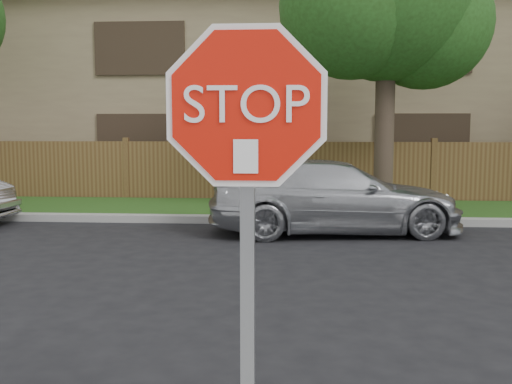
{
  "coord_description": "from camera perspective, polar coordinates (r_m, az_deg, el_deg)",
  "views": [
    {
      "loc": [
        0.58,
        -4.15,
        2.08
      ],
      "look_at": [
        0.34,
        -0.9,
        1.7
      ],
      "focal_mm": 42.0,
      "sensor_mm": 36.0,
      "label": 1
    }
  ],
  "objects": [
    {
      "name": "far_curb",
      "position": [
        12.48,
        1.45,
        -2.67
      ],
      "size": [
        70.0,
        0.3,
        0.15
      ],
      "primitive_type": "cube",
      "color": "gray",
      "rests_on": "ground"
    },
    {
      "name": "grass_strip",
      "position": [
        14.11,
        1.77,
        -1.65
      ],
      "size": [
        70.0,
        3.0,
        0.12
      ],
      "primitive_type": "cube",
      "color": "#1E4714",
      "rests_on": "ground"
    },
    {
      "name": "fence",
      "position": [
        15.62,
        2.03,
        1.87
      ],
      "size": [
        70.0,
        0.12,
        1.6
      ],
      "primitive_type": "cube",
      "color": "#55381E",
      "rests_on": "ground"
    },
    {
      "name": "apartment_building",
      "position": [
        21.21,
        2.64,
        10.48
      ],
      "size": [
        35.2,
        9.2,
        7.2
      ],
      "color": "#877353",
      "rests_on": "ground"
    },
    {
      "name": "stop_sign",
      "position": [
        2.69,
        -0.9,
        1.33
      ],
      "size": [
        1.01,
        0.13,
        2.55
      ],
      "color": "gray",
      "rests_on": "sidewalk_near"
    },
    {
      "name": "sedan_right",
      "position": [
        11.43,
        7.47,
        -0.44
      ],
      "size": [
        4.97,
        2.49,
        1.39
      ],
      "primitive_type": "imported",
      "rotation": [
        0.0,
        0.0,
        1.69
      ],
      "color": "#AFB2B7",
      "rests_on": "ground"
    }
  ]
}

